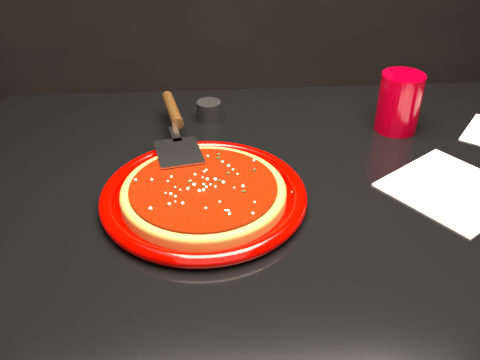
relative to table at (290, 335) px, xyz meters
name	(u,v)px	position (x,y,z in m)	size (l,w,h in m)	color
table	(290,335)	(0.00, 0.00, 0.00)	(1.20, 0.80, 0.75)	black
plate	(204,196)	(-0.16, -0.04, 0.39)	(0.33, 0.33, 0.02)	#820100
pizza_crust	(204,194)	(-0.16, -0.04, 0.39)	(0.26, 0.26, 0.01)	brown
pizza_crust_rim	(204,191)	(-0.16, -0.04, 0.40)	(0.26, 0.26, 0.02)	brown
pizza_sauce	(203,188)	(-0.16, -0.04, 0.40)	(0.23, 0.23, 0.01)	#650C00
parmesan_dusting	(203,185)	(-0.16, -0.04, 0.41)	(0.23, 0.23, 0.01)	beige
basil_flecks	(203,185)	(-0.16, -0.04, 0.41)	(0.21, 0.21, 0.00)	black
pizza_server	(176,127)	(-0.21, 0.15, 0.42)	(0.09, 0.32, 0.02)	silver
cup	(399,103)	(0.22, 0.19, 0.43)	(0.08, 0.08, 0.11)	#8E000C
napkin_a	(451,189)	(0.25, -0.03, 0.38)	(0.18, 0.18, 0.00)	white
ramekin	(209,111)	(-0.15, 0.26, 0.39)	(0.05, 0.05, 0.04)	black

